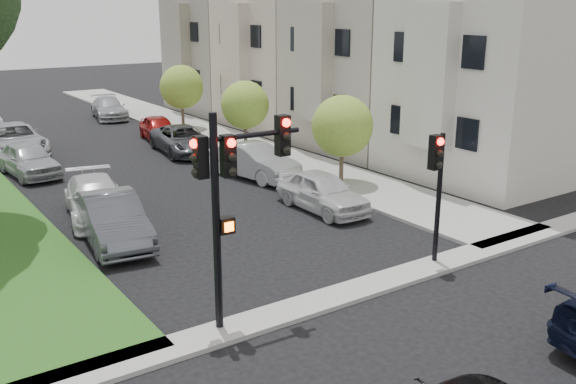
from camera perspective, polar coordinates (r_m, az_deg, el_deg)
ground at (r=15.49m, az=10.72°, el=-11.45°), size 140.00×140.00×0.00m
sidewalk_right at (r=38.10m, az=-7.83°, el=5.42°), size 3.50×44.00×0.12m
sidewalk_cross at (r=16.77m, az=5.87°, el=-8.77°), size 60.00×1.00×0.12m
house_a at (r=28.42m, az=18.21°, el=15.09°), size 7.70×7.55×15.97m
house_b at (r=33.56m, az=7.71°, el=15.79°), size 7.70×7.55×15.97m
house_c at (r=39.47m, az=0.15°, el=15.98°), size 7.70×7.55×15.97m
house_d at (r=45.84m, az=-5.39°, el=15.95°), size 7.70×7.55×15.97m
small_tree_a at (r=25.89m, az=4.85°, el=5.86°), size 2.48×2.48×3.73m
small_tree_b at (r=32.10m, az=-3.85°, el=7.73°), size 2.39×2.39×3.59m
small_tree_c at (r=38.43m, az=-9.44°, el=9.19°), size 2.55×2.55×3.82m
traffic_signal_main at (r=13.93m, az=-5.13°, el=0.89°), size 2.44×0.63×5.01m
traffic_signal_secondary at (r=18.03m, az=13.12°, el=1.47°), size 0.48×0.39×3.81m
car_parked_0 at (r=23.04m, az=3.09°, el=0.05°), size 1.73×4.16×1.41m
car_parked_1 at (r=27.40m, az=-3.00°, el=2.74°), size 2.32×4.67×1.47m
car_parked_2 at (r=32.50m, az=-9.30°, el=4.60°), size 2.79×5.10×1.35m
car_parked_3 at (r=35.86m, az=-11.40°, el=5.57°), size 2.23×4.16×1.34m
car_parked_4 at (r=43.75m, az=-15.62°, el=7.19°), size 2.74×4.97×1.36m
car_parked_5 at (r=20.56m, az=-15.32°, el=-2.36°), size 2.21×4.83×1.54m
car_parked_6 at (r=23.19m, az=-16.71°, el=-0.59°), size 2.85×5.00×1.37m
car_parked_7 at (r=29.95m, az=-22.07°, el=2.73°), size 2.09×4.43×1.47m
car_parked_8 at (r=34.15m, az=-23.23°, el=4.25°), size 2.79×5.78×1.59m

